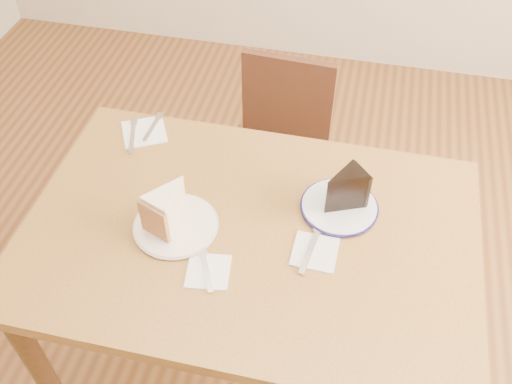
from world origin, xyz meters
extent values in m
plane|color=#452712|center=(0.00, 0.00, 0.00)|extent=(4.00, 4.00, 0.00)
cube|color=brown|center=(0.00, 0.00, 0.73)|extent=(1.20, 0.80, 0.04)
cylinder|color=#362010|center=(-0.54, -0.34, 0.35)|extent=(0.06, 0.06, 0.71)
cylinder|color=#362010|center=(-0.54, 0.34, 0.35)|extent=(0.06, 0.06, 0.71)
cylinder|color=#362010|center=(0.54, 0.34, 0.35)|extent=(0.06, 0.06, 0.71)
cube|color=black|center=(-0.04, 0.55, 0.43)|extent=(0.42, 0.42, 0.04)
cylinder|color=black|center=(0.14, 0.71, 0.20)|extent=(0.04, 0.04, 0.41)
cylinder|color=black|center=(-0.20, 0.73, 0.20)|extent=(0.04, 0.04, 0.41)
cylinder|color=black|center=(0.12, 0.37, 0.20)|extent=(0.04, 0.04, 0.41)
cylinder|color=black|center=(-0.22, 0.39, 0.20)|extent=(0.04, 0.04, 0.41)
cube|color=black|center=(-0.03, 0.73, 0.63)|extent=(0.34, 0.05, 0.36)
cylinder|color=white|center=(-0.19, -0.03, 0.76)|extent=(0.22, 0.22, 0.01)
cylinder|color=white|center=(0.22, 0.13, 0.76)|extent=(0.20, 0.20, 0.01)
cube|color=white|center=(-0.07, -0.15, 0.75)|extent=(0.12, 0.12, 0.00)
cube|color=white|center=(0.18, -0.03, 0.75)|extent=(0.12, 0.12, 0.00)
cube|color=white|center=(-0.41, 0.31, 0.75)|extent=(0.18, 0.18, 0.00)
cube|color=silver|center=(-0.08, -0.15, 0.76)|extent=(0.07, 0.13, 0.00)
cube|color=silver|center=(0.17, -0.03, 0.76)|extent=(0.04, 0.17, 0.00)
cube|color=silver|center=(-0.39, 0.33, 0.76)|extent=(0.02, 0.14, 0.00)
cube|color=silver|center=(-0.44, 0.28, 0.76)|extent=(0.06, 0.16, 0.00)
camera|label=1|loc=(0.23, -0.93, 1.92)|focal=40.00mm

